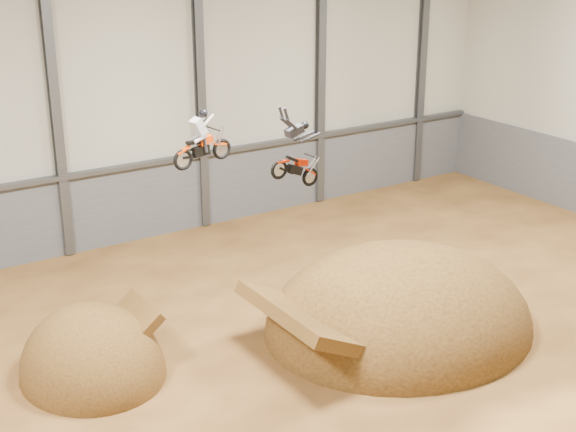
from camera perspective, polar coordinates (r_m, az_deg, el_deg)
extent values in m
plane|color=#523215|center=(25.73, 2.91, -11.87)|extent=(40.00, 40.00, 0.00)
cube|color=#B6B3A1|center=(35.71, -11.26, 8.98)|extent=(40.00, 0.10, 14.00)
cube|color=#56585E|center=(36.94, -10.66, 0.94)|extent=(39.80, 0.18, 3.50)
cube|color=#47494F|center=(36.27, -10.75, 3.56)|extent=(39.80, 0.35, 0.20)
cube|color=#47494F|center=(34.45, -16.31, 8.17)|extent=(0.40, 0.36, 13.90)
cube|color=#47494F|center=(36.87, -6.29, 9.57)|extent=(0.40, 0.36, 13.90)
cube|color=#47494F|center=(40.27, 2.33, 10.54)|extent=(0.40, 0.36, 13.90)
cube|color=#47494F|center=(44.41, 9.51, 11.17)|extent=(0.40, 0.36, 13.90)
ellipsoid|color=#3E270F|center=(27.00, -13.66, -10.82)|extent=(4.55, 5.25, 4.55)
ellipsoid|color=#3E270F|center=(29.28, 7.87, -7.84)|extent=(9.96, 8.81, 5.74)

